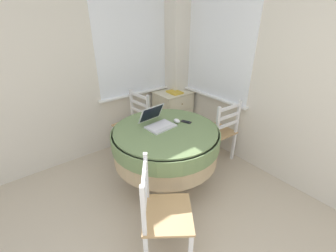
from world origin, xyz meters
The scene contains 10 objects.
corner_room_shell centered at (1.22, 1.66, 1.28)m, with size 4.41×4.48×2.55m.
round_dining_table centered at (1.00, 1.45, 0.58)m, with size 1.18×1.18×0.74m.
laptop centered at (0.98, 1.57, 0.78)m, with size 0.33×0.34×0.21m.
computer_mouse centered at (1.19, 1.50, 0.76)m, with size 0.06×0.09×0.05m.
cell_phone centered at (1.28, 1.44, 0.74)m, with size 0.09×0.13×0.01m.
dining_chair_near_back_window centered at (1.08, 2.32, 0.43)m, with size 0.45×0.47×0.88m.
dining_chair_near_right_window centered at (1.86, 1.40, 0.43)m, with size 0.44×0.41×0.88m.
dining_chair_camera_near centered at (0.45, 0.78, 0.43)m, with size 0.57×0.57×0.88m.
corner_cabinet centered at (1.85, 2.37, 0.37)m, with size 0.54×0.46×0.74m.
book_on_cabinet centered at (1.83, 2.31, 0.76)m, with size 0.18×0.23×0.02m.
Camera 1 is at (-0.30, -0.26, 1.87)m, focal length 24.00 mm.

